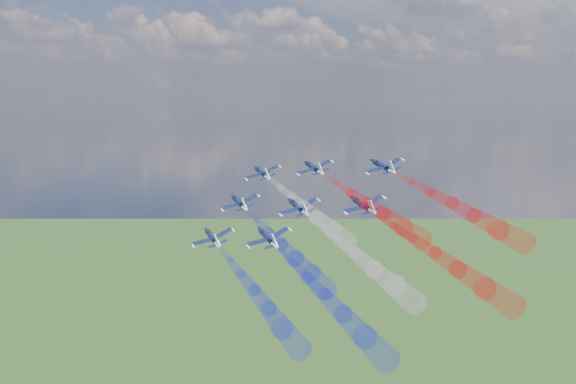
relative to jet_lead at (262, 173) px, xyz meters
The scene contains 16 objects.
jet_lead is the anchor object (origin of this frame).
trail_lead 25.33m from the jet_lead, 29.26° to the right, with size 3.79×40.62×3.79m, color white, non-canonical shape.
jet_inner_left 15.04m from the jet_lead, 70.66° to the right, with size 9.10×11.37×3.03m, color black, non-canonical shape.
trail_inner_left 38.00m from the jet_lead, 44.00° to the right, with size 3.79×40.62×3.79m, color #1B28EA, non-canonical shape.
jet_inner_right 14.26m from the jet_lead, ahead, with size 9.10×11.37×3.03m, color black, non-canonical shape.
trail_inner_right 37.36m from the jet_lead, 16.33° to the right, with size 3.79×40.62×3.79m, color red, non-canonical shape.
jet_outer_left 30.01m from the jet_lead, 70.79° to the right, with size 9.10×11.37×3.03m, color black, non-canonical shape.
trail_outer_left 51.85m from the jet_lead, 51.36° to the right, with size 3.79×40.62×3.79m, color #1B28EA, non-canonical shape.
jet_center_third 24.44m from the jet_lead, 31.48° to the right, with size 9.10×11.37×3.03m, color black, non-canonical shape.
trail_center_third 49.76m from the jet_lead, 30.35° to the right, with size 3.79×40.62×3.79m, color white, non-canonical shape.
jet_outer_right 31.44m from the jet_lead, ahead, with size 9.10×11.37×3.03m, color black, non-canonical shape.
trail_outer_right 53.52m from the jet_lead, ahead, with size 3.79×40.62×3.79m, color red, non-canonical shape.
jet_rear_left 36.25m from the jet_lead, 47.95° to the right, with size 9.10×11.37×3.03m, color black, non-canonical shape.
trail_rear_left 60.80m from the jet_lead, 40.22° to the right, with size 3.79×40.62×3.79m, color #1B28EA, non-canonical shape.
jet_rear_right 35.81m from the jet_lead, 15.50° to the right, with size 9.10×11.37×3.03m, color black, non-canonical shape.
trail_rear_right 60.66m from the jet_lead, 21.15° to the right, with size 3.79×40.62×3.79m, color red, non-canonical shape.
Camera 1 is at (75.88, -112.75, 172.12)m, focal length 42.93 mm.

